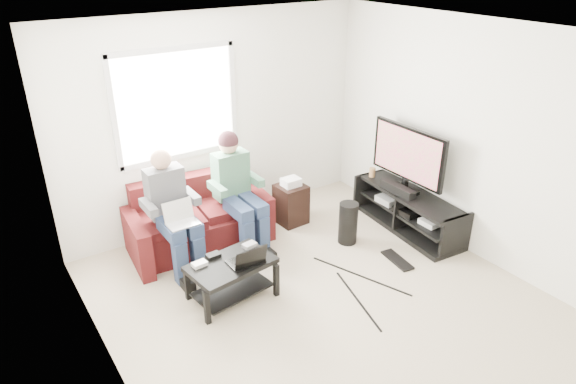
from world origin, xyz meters
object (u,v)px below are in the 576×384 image
(tv_stand, at_px, (408,213))
(tv, at_px, (408,156))
(sofa, at_px, (198,221))
(subwoofer, at_px, (348,223))
(coffee_table, at_px, (231,272))
(end_table, at_px, (291,203))

(tv_stand, height_order, tv, tv)
(sofa, height_order, tv_stand, sofa)
(sofa, height_order, subwoofer, sofa)
(sofa, relative_size, tv_stand, 1.12)
(sofa, distance_m, coffee_table, 1.17)
(sofa, xyz_separation_m, coffee_table, (-0.18, -1.16, 0.01))
(sofa, bearing_deg, tv_stand, -26.84)
(tv_stand, relative_size, subwoofer, 3.03)
(tv_stand, xyz_separation_m, subwoofer, (-0.82, 0.18, 0.03))
(sofa, bearing_deg, end_table, -9.18)
(end_table, bearing_deg, coffee_table, -145.04)
(sofa, xyz_separation_m, subwoofer, (1.48, -0.98, -0.04))
(coffee_table, distance_m, subwoofer, 1.67)
(coffee_table, relative_size, tv, 0.81)
(tv, relative_size, end_table, 1.79)
(sofa, xyz_separation_m, tv, (2.29, -1.06, 0.67))
(sofa, distance_m, end_table, 1.21)
(subwoofer, bearing_deg, coffee_table, -173.96)
(tv_stand, height_order, subwoofer, subwoofer)
(end_table, bearing_deg, subwoofer, -70.22)
(coffee_table, bearing_deg, tv, 2.17)
(subwoofer, height_order, end_table, end_table)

